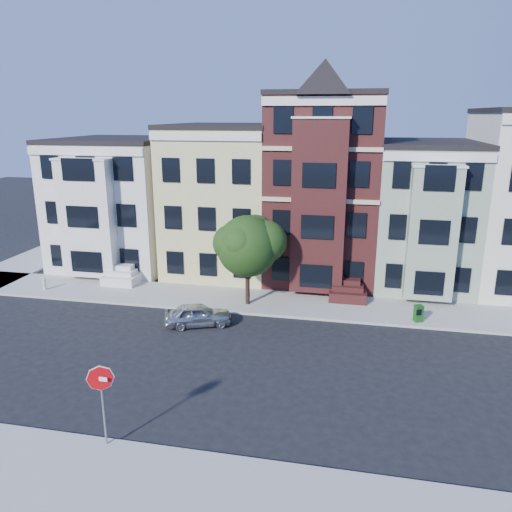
% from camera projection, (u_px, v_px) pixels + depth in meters
% --- Properties ---
extents(ground, '(120.00, 120.00, 0.00)m').
position_uv_depth(ground, '(296.00, 374.00, 21.82)').
color(ground, black).
extents(far_sidewalk, '(60.00, 4.00, 0.15)m').
position_uv_depth(far_sidewalk, '(313.00, 306.00, 29.34)').
color(far_sidewalk, '#9E9B93').
rests_on(far_sidewalk, ground).
extents(near_sidewalk, '(60.00, 4.00, 0.15)m').
position_uv_depth(near_sidewalk, '(262.00, 508.00, 14.27)').
color(near_sidewalk, '#9E9B93').
rests_on(near_sidewalk, ground).
extents(house_white, '(8.00, 9.00, 9.00)m').
position_uv_depth(house_white, '(122.00, 204.00, 37.14)').
color(house_white, silver).
rests_on(house_white, ground).
extents(house_yellow, '(7.00, 9.00, 10.00)m').
position_uv_depth(house_yellow, '(225.00, 201.00, 35.46)').
color(house_yellow, beige).
rests_on(house_yellow, ground).
extents(house_brown, '(7.00, 9.00, 12.00)m').
position_uv_depth(house_brown, '(325.00, 190.00, 33.84)').
color(house_brown, '#381514').
rests_on(house_brown, ground).
extents(house_green, '(6.00, 9.00, 9.00)m').
position_uv_depth(house_green, '(423.00, 215.00, 32.99)').
color(house_green, '#8EA086').
rests_on(house_green, ground).
extents(street_tree, '(7.44, 7.44, 6.52)m').
position_uv_depth(street_tree, '(247.00, 250.00, 28.58)').
color(street_tree, '#294E17').
rests_on(street_tree, far_sidewalk).
extents(parked_car, '(3.84, 2.60, 1.22)m').
position_uv_depth(parked_car, '(198.00, 315.00, 26.64)').
color(parked_car, '#AAAEB4').
rests_on(parked_car, ground).
extents(newspaper_box, '(0.53, 0.50, 0.92)m').
position_uv_depth(newspaper_box, '(418.00, 313.00, 26.82)').
color(newspaper_box, '#185717').
rests_on(newspaper_box, far_sidewalk).
extents(fire_hydrant, '(0.25, 0.25, 0.64)m').
position_uv_depth(fire_hydrant, '(45.00, 285.00, 31.68)').
color(fire_hydrant, beige).
rests_on(fire_hydrant, far_sidewalk).
extents(stop_sign, '(0.92, 0.14, 3.33)m').
position_uv_depth(stop_sign, '(103.00, 401.00, 16.49)').
color(stop_sign, '#C0090E').
rests_on(stop_sign, near_sidewalk).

